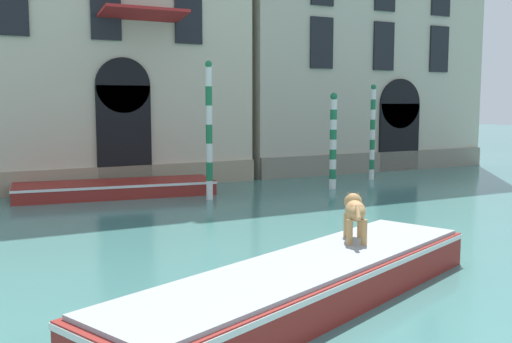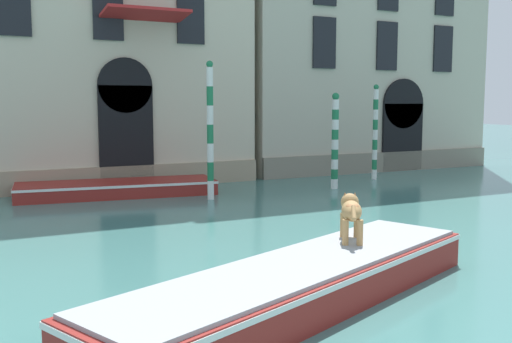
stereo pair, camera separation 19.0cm
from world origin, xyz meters
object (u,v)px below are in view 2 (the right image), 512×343
(dog_on_deck, at_px, (351,211))
(boat_moored_near_palazzo, at_px, (117,188))
(mooring_pole_2, at_px, (210,130))
(mooring_pole_0, at_px, (335,141))
(mooring_pole_1, at_px, (375,132))
(boat_foreground, at_px, (301,282))

(dog_on_deck, xyz_separation_m, boat_moored_near_palazzo, (-1.41, 10.85, -0.92))
(dog_on_deck, height_order, mooring_pole_2, mooring_pole_2)
(boat_moored_near_palazzo, bearing_deg, mooring_pole_2, -32.04)
(mooring_pole_0, distance_m, mooring_pole_1, 3.18)
(mooring_pole_0, bearing_deg, mooring_pole_2, -178.31)
(mooring_pole_1, bearing_deg, boat_moored_near_palazzo, 177.42)
(mooring_pole_0, distance_m, mooring_pole_2, 4.77)
(dog_on_deck, height_order, mooring_pole_0, mooring_pole_0)
(dog_on_deck, distance_m, mooring_pole_0, 10.69)
(boat_foreground, bearing_deg, boat_moored_near_palazzo, 67.85)
(dog_on_deck, bearing_deg, mooring_pole_2, 24.77)
(boat_moored_near_palazzo, height_order, mooring_pole_1, mooring_pole_1)
(boat_moored_near_palazzo, xyz_separation_m, mooring_pole_2, (2.44, -2.01, 1.91))
(boat_foreground, height_order, mooring_pole_1, mooring_pole_1)
(mooring_pole_1, bearing_deg, dog_on_deck, -129.68)
(boat_foreground, xyz_separation_m, mooring_pole_0, (7.30, 9.84, 1.34))
(boat_moored_near_palazzo, bearing_deg, mooring_pole_0, -7.18)
(mooring_pole_1, bearing_deg, mooring_pole_0, -153.50)
(boat_foreground, relative_size, mooring_pole_1, 2.05)
(dog_on_deck, bearing_deg, boat_moored_near_palazzo, 38.86)
(dog_on_deck, bearing_deg, mooring_pole_0, -1.31)
(dog_on_deck, distance_m, mooring_pole_1, 13.53)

